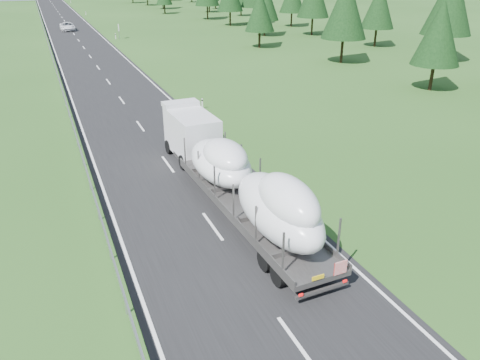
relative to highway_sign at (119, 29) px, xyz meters
name	(u,v)px	position (x,y,z in m)	size (l,w,h in m)	color
ground	(298,345)	(-7.20, -80.00, -1.81)	(400.00, 400.00, 0.00)	#244A18
road_surface	(70,28)	(-7.20, 20.00, -1.80)	(10.00, 400.00, 0.02)	black
guardrail	(43,27)	(-12.50, 19.94, -1.21)	(0.10, 400.00, 0.76)	slate
marker_posts	(77,6)	(-0.70, 75.00, -1.27)	(0.13, 350.08, 1.00)	silver
highway_sign	(119,29)	(0.00, 0.00, 0.00)	(0.08, 0.90, 2.60)	slate
boat_truck	(233,171)	(-5.34, -69.30, 0.34)	(3.22, 19.34, 4.14)	silver
distant_van	(67,26)	(-7.87, 16.51, -0.98)	(2.75, 5.96, 1.66)	silver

